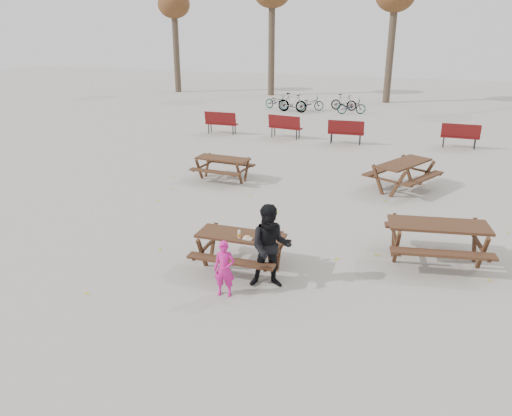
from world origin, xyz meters
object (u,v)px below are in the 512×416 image
(child, at_px, (224,269))
(picnic_table_east, at_px, (436,243))
(picnic_table_far, at_px, (403,176))
(picnic_table_north, at_px, (223,169))
(main_picnic_table, at_px, (241,243))
(adult, at_px, (271,247))
(soda_bottle, at_px, (239,234))
(food_tray, at_px, (248,239))

(child, bearing_deg, picnic_table_east, 27.49)
(child, relative_size, picnic_table_far, 0.55)
(picnic_table_north, bearing_deg, main_picnic_table, -59.87)
(adult, xyz_separation_m, picnic_table_far, (2.13, 7.04, -0.41))
(main_picnic_table, relative_size, picnic_table_north, 1.04)
(picnic_table_north, bearing_deg, adult, -55.87)
(picnic_table_east, bearing_deg, soda_bottle, -164.28)
(food_tray, bearing_deg, adult, -29.83)
(picnic_table_north, bearing_deg, picnic_table_far, 13.19)
(adult, bearing_deg, picnic_table_east, 18.63)
(child, bearing_deg, main_picnic_table, 85.88)
(adult, bearing_deg, picnic_table_north, 103.19)
(main_picnic_table, distance_m, picnic_table_far, 7.14)
(picnic_table_east, bearing_deg, picnic_table_far, 91.84)
(adult, height_order, picnic_table_east, adult)
(food_tray, bearing_deg, main_picnic_table, 138.66)
(soda_bottle, height_order, child, child)
(main_picnic_table, height_order, picnic_table_far, picnic_table_far)
(adult, distance_m, picnic_table_east, 3.76)
(child, xyz_separation_m, picnic_table_east, (3.79, 2.73, -0.11))
(food_tray, bearing_deg, soda_bottle, 172.38)
(soda_bottle, relative_size, child, 0.15)
(main_picnic_table, relative_size, food_tray, 10.00)
(food_tray, relative_size, picnic_table_east, 0.09)
(adult, height_order, picnic_table_north, adult)
(adult, bearing_deg, food_tray, 134.05)
(adult, bearing_deg, child, -155.87)
(child, bearing_deg, adult, 31.89)
(soda_bottle, bearing_deg, picnic_table_far, 66.57)
(picnic_table_east, xyz_separation_m, picnic_table_far, (-0.94, 4.91, -0.01))
(main_picnic_table, distance_m, adult, 0.99)
(soda_bottle, distance_m, child, 1.01)
(soda_bottle, height_order, picnic_table_far, soda_bottle)
(food_tray, height_order, picnic_table_north, food_tray)
(food_tray, distance_m, picnic_table_north, 6.58)
(child, distance_m, picnic_table_far, 8.16)
(main_picnic_table, bearing_deg, child, -85.78)
(main_picnic_table, xyz_separation_m, picnic_table_north, (-2.69, 5.69, -0.21))
(main_picnic_table, distance_m, soda_bottle, 0.31)
(picnic_table_north, relative_size, picnic_table_far, 0.86)
(food_tray, bearing_deg, picnic_table_east, 26.20)
(adult, xyz_separation_m, picnic_table_east, (3.07, 2.13, -0.40))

